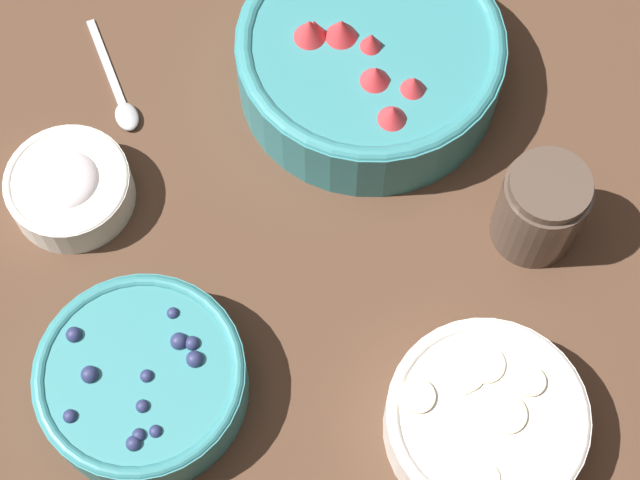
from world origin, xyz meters
name	(u,v)px	position (x,y,z in m)	size (l,w,h in m)	color
ground_plane	(269,234)	(0.00, 0.00, 0.00)	(4.00, 4.00, 0.00)	#4C3323
bowl_strawberries	(369,57)	(0.11, 0.15, 0.04)	(0.25, 0.25, 0.09)	teal
bowl_blueberries	(142,380)	(-0.11, -0.14, 0.03)	(0.18, 0.18, 0.06)	teal
bowl_bananas	(485,420)	(0.17, -0.20, 0.03)	(0.17, 0.17, 0.05)	white
bowl_cream	(69,186)	(-0.18, 0.05, 0.02)	(0.11, 0.11, 0.05)	white
jar_chocolate	(540,210)	(0.24, -0.02, 0.04)	(0.08, 0.08, 0.10)	#4C3D33
spoon	(119,96)	(-0.13, 0.16, 0.00)	(0.05, 0.14, 0.01)	#B2B2B7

